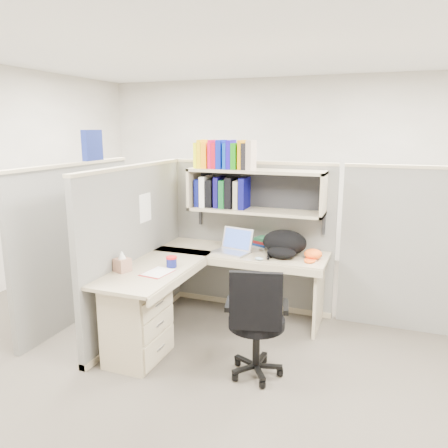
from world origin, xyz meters
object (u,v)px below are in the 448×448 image
at_px(snack_canister, 172,262).
at_px(task_chair, 256,339).
at_px(desk, 168,303).
at_px(laptop, 231,241).
at_px(backpack, 283,244).

height_order(snack_canister, task_chair, task_chair).
distance_m(desk, laptop, 0.92).
distance_m(desk, backpack, 1.25).
relative_size(desk, snack_canister, 17.48).
xyz_separation_m(snack_canister, task_chair, (0.90, -0.33, -0.45)).
distance_m(desk, snack_canister, 0.37).
bearing_deg(task_chair, laptop, 120.00).
bearing_deg(task_chair, desk, 167.42).
xyz_separation_m(laptop, backpack, (0.52, 0.06, 0.00)).
height_order(laptop, task_chair, laptop).
relative_size(laptop, task_chair, 0.37).
distance_m(laptop, backpack, 0.52).
bearing_deg(task_chair, backpack, 91.73).
relative_size(snack_canister, task_chair, 0.11).
xyz_separation_m(desk, task_chair, (0.88, -0.20, -0.10)).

